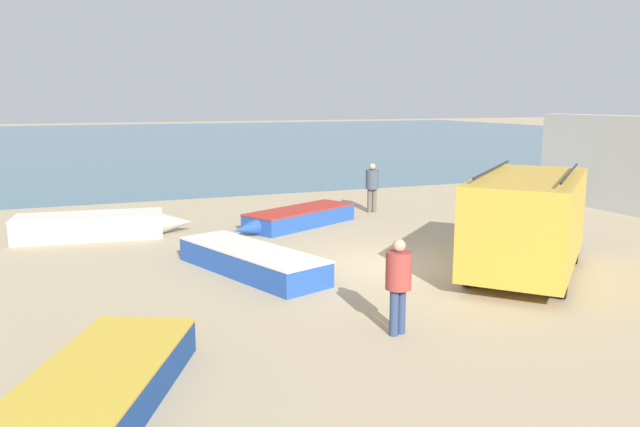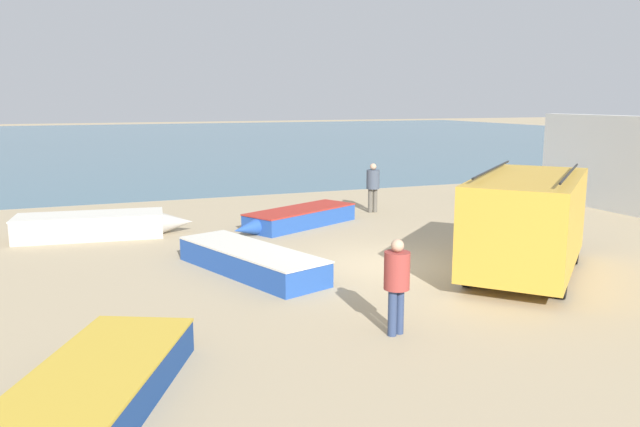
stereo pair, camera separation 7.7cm
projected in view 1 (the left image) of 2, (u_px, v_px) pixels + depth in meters
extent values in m
plane|color=tan|center=(388.00, 266.00, 14.98)|extent=(200.00, 200.00, 0.00)
cube|color=#477084|center=(145.00, 139.00, 62.52)|extent=(120.00, 80.00, 0.01)
cube|color=gold|center=(527.00, 220.00, 14.10)|extent=(5.01, 4.82, 1.98)
cube|color=black|center=(540.00, 224.00, 16.38)|extent=(1.38, 1.51, 0.89)
cube|color=#1E232D|center=(542.00, 181.00, 16.10)|extent=(1.29, 1.42, 0.63)
cylinder|color=black|center=(496.00, 242.00, 15.99)|extent=(0.66, 0.63, 0.70)
cylinder|color=black|center=(574.00, 249.00, 15.19)|extent=(0.66, 0.63, 0.70)
cylinder|color=black|center=(469.00, 270.00, 13.34)|extent=(0.66, 0.63, 0.70)
cylinder|color=black|center=(561.00, 281.00, 12.53)|extent=(0.66, 0.63, 0.70)
cylinder|color=black|center=(493.00, 169.00, 14.25)|extent=(2.98, 2.71, 0.05)
cylinder|color=black|center=(570.00, 173.00, 13.54)|extent=(2.98, 2.71, 0.05)
cube|color=navy|center=(105.00, 383.00, 8.26)|extent=(2.86, 3.78, 0.49)
cube|color=gold|center=(104.00, 370.00, 8.23)|extent=(1.35, 0.78, 0.05)
cube|color=gold|center=(103.00, 364.00, 8.21)|extent=(2.89, 3.81, 0.04)
cube|color=#2D66AD|center=(502.00, 197.00, 24.11)|extent=(3.04, 4.08, 0.49)
cone|color=#2D66AD|center=(488.00, 188.00, 26.33)|extent=(0.75, 0.93, 0.46)
cube|color=silver|center=(502.00, 192.00, 24.07)|extent=(1.51, 0.81, 0.05)
cube|color=silver|center=(502.00, 190.00, 24.06)|extent=(3.07, 4.12, 0.04)
cube|color=#234CA3|center=(300.00, 218.00, 19.75)|extent=(4.01, 2.91, 0.51)
cone|color=#234CA3|center=(245.00, 229.00, 18.02)|extent=(0.97, 0.81, 0.48)
cube|color=#B22D23|center=(300.00, 212.00, 19.71)|extent=(0.73, 1.17, 0.05)
cube|color=#B22D23|center=(300.00, 209.00, 19.70)|extent=(4.05, 2.94, 0.04)
cube|color=#ADA89E|center=(90.00, 227.00, 17.99)|extent=(4.19, 1.88, 0.65)
cone|color=#ADA89E|center=(177.00, 222.00, 18.63)|extent=(0.95, 0.71, 0.62)
cube|color=silver|center=(89.00, 218.00, 17.94)|extent=(0.35, 1.33, 0.05)
cube|color=silver|center=(89.00, 215.00, 17.93)|extent=(4.23, 1.90, 0.04)
cube|color=#234CA3|center=(251.00, 261.00, 14.37)|extent=(2.67, 4.44, 0.54)
cone|color=#234CA3|center=(193.00, 242.00, 16.28)|extent=(0.80, 1.05, 0.51)
cube|color=silver|center=(251.00, 253.00, 14.33)|extent=(1.19, 0.59, 0.05)
cube|color=silver|center=(251.00, 249.00, 14.32)|extent=(2.69, 4.48, 0.04)
cylinder|color=navy|center=(401.00, 311.00, 10.61)|extent=(0.15, 0.15, 0.81)
cylinder|color=navy|center=(394.00, 313.00, 10.51)|extent=(0.15, 0.15, 0.81)
cylinder|color=#993833|center=(399.00, 270.00, 10.43)|extent=(0.44, 0.44, 0.64)
sphere|color=tan|center=(399.00, 245.00, 10.35)|extent=(0.22, 0.22, 0.22)
cylinder|color=#5B564C|center=(374.00, 200.00, 22.05)|extent=(0.16, 0.16, 0.84)
cylinder|color=#5B564C|center=(369.00, 201.00, 22.01)|extent=(0.16, 0.16, 0.84)
cylinder|color=#424C5B|center=(372.00, 179.00, 21.90)|extent=(0.46, 0.46, 0.67)
sphere|color=tan|center=(372.00, 167.00, 21.81)|extent=(0.23, 0.23, 0.23)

